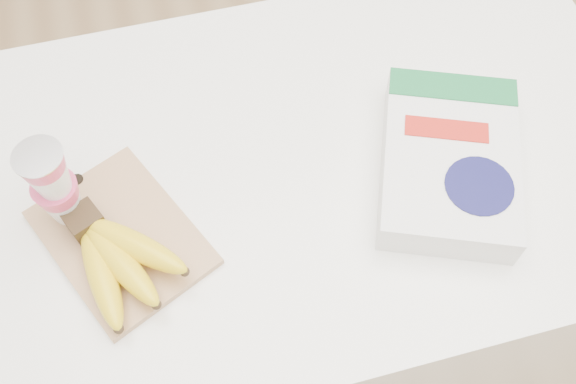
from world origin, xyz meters
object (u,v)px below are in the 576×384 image
object	(u,v)px
yogurt_stack	(53,184)
cereal_box	(449,161)
table	(320,256)
bananas	(116,258)
cutting_board	(121,237)

from	to	relation	value
yogurt_stack	cereal_box	size ratio (longest dim) A/B	0.45
table	cereal_box	bearing A→B (deg)	-26.50
bananas	cereal_box	bearing A→B (deg)	3.89
cutting_board	yogurt_stack	world-z (taller)	yogurt_stack
cutting_board	cereal_box	world-z (taller)	cereal_box
table	bananas	bearing A→B (deg)	-161.57
bananas	yogurt_stack	xyz separation A→B (m)	(-0.06, 0.10, 0.06)
table	cereal_box	distance (m)	0.47
cutting_board	bananas	distance (m)	0.06
table	bananas	size ratio (longest dim) A/B	5.08
bananas	cutting_board	bearing A→B (deg)	82.74
table	bananas	world-z (taller)	bananas
table	bananas	xyz separation A→B (m)	(-0.35, -0.12, 0.44)
yogurt_stack	cereal_box	bearing A→B (deg)	-6.87
bananas	yogurt_stack	size ratio (longest dim) A/B	1.34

